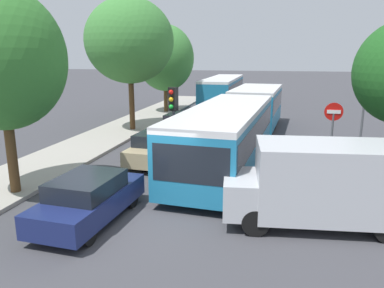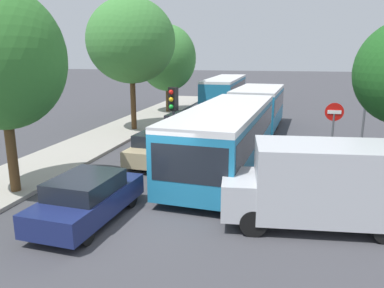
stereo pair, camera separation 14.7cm
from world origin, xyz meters
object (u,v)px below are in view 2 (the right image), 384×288
(articulated_bus, at_px, (243,119))
(tree_left_mid, at_px, (131,41))
(queued_car_navy, at_px, (88,198))
(tree_left_far, at_px, (167,58))
(queued_car_tan, at_px, (159,147))
(direction_sign_post, at_px, (366,103))
(no_entry_sign, at_px, (333,127))
(traffic_light, at_px, (173,111))
(queued_car_red, at_px, (184,125))
(white_van, at_px, (323,183))
(city_bus_rear, at_px, (225,89))

(articulated_bus, distance_m, tree_left_mid, 8.41)
(queued_car_navy, height_order, tree_left_far, tree_left_far)
(articulated_bus, bearing_deg, tree_left_far, -141.24)
(queued_car_navy, bearing_deg, tree_left_far, 14.25)
(tree_left_far, bearing_deg, tree_left_mid, -89.21)
(queued_car_tan, distance_m, direction_sign_post, 9.31)
(queued_car_tan, distance_m, no_entry_sign, 7.18)
(traffic_light, relative_size, direction_sign_post, 0.94)
(queued_car_navy, distance_m, tree_left_mid, 13.64)
(articulated_bus, height_order, queued_car_red, articulated_bus)
(queued_car_tan, height_order, tree_left_mid, tree_left_mid)
(queued_car_navy, bearing_deg, traffic_light, -9.15)
(white_van, height_order, tree_left_mid, tree_left_mid)
(tree_left_mid, bearing_deg, queued_car_red, -15.99)
(tree_left_mid, bearing_deg, tree_left_far, 90.79)
(white_van, bearing_deg, queued_car_red, -63.64)
(city_bus_rear, height_order, direction_sign_post, direction_sign_post)
(direction_sign_post, relative_size, tree_left_far, 0.52)
(articulated_bus, height_order, traffic_light, traffic_light)
(articulated_bus, xyz_separation_m, direction_sign_post, (5.44, -0.69, 1.06))
(tree_left_mid, bearing_deg, traffic_light, -57.58)
(queued_car_navy, xyz_separation_m, white_van, (6.37, 1.24, 0.56))
(queued_car_tan, height_order, tree_left_far, tree_left_far)
(white_van, relative_size, traffic_light, 1.53)
(city_bus_rear, relative_size, traffic_light, 3.43)
(queued_car_tan, bearing_deg, tree_left_mid, 34.24)
(articulated_bus, height_order, tree_left_far, tree_left_far)
(articulated_bus, bearing_deg, tree_left_mid, -107.51)
(queued_car_red, xyz_separation_m, tree_left_far, (-3.54, 8.43, 3.62))
(tree_left_mid, bearing_deg, no_entry_sign, -29.43)
(white_van, distance_m, tree_left_mid, 15.45)
(direction_sign_post, bearing_deg, traffic_light, 29.68)
(queued_car_navy, distance_m, queued_car_tan, 6.07)
(white_van, bearing_deg, queued_car_tan, -44.15)
(queued_car_tan, bearing_deg, queued_car_red, 6.23)
(articulated_bus, bearing_deg, queued_car_navy, -15.10)
(queued_car_red, bearing_deg, tree_left_far, 26.42)
(white_van, relative_size, tree_left_far, 0.75)
(tree_left_far, bearing_deg, direction_sign_post, -41.11)
(traffic_light, xyz_separation_m, tree_left_mid, (-4.71, 7.41, 2.88))
(tree_left_far, bearing_deg, white_van, -61.40)
(tree_left_far, bearing_deg, city_bus_rear, 60.04)
(tree_left_mid, height_order, tree_left_far, tree_left_mid)
(no_entry_sign, relative_size, tree_left_mid, 0.36)
(city_bus_rear, bearing_deg, white_van, -165.30)
(tree_left_mid, bearing_deg, white_van, -47.92)
(white_van, height_order, direction_sign_post, direction_sign_post)
(queued_car_tan, relative_size, direction_sign_post, 1.13)
(queued_car_red, bearing_deg, tree_left_mid, 77.61)
(no_entry_sign, bearing_deg, tree_left_far, -141.20)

